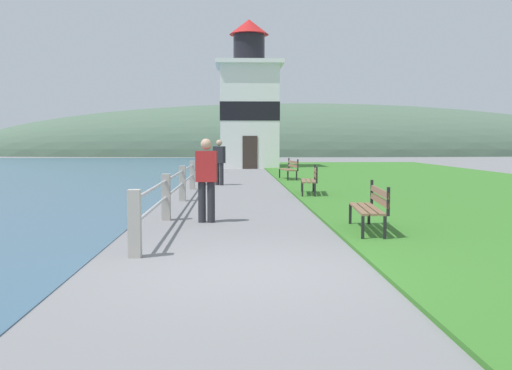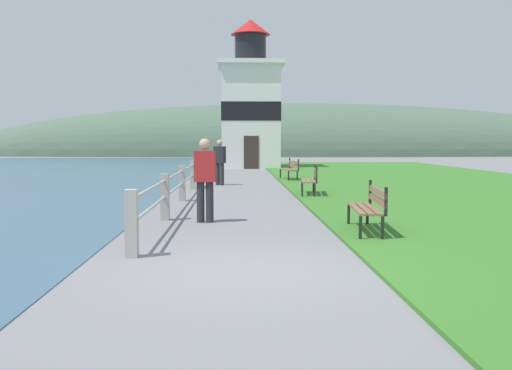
# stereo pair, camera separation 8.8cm
# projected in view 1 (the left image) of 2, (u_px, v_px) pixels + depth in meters

# --- Properties ---
(ground_plane) EXTENTS (160.00, 160.00, 0.00)m
(ground_plane) POSITION_uv_depth(u_px,v_px,m) (246.00, 272.00, 7.47)
(ground_plane) COLOR slate
(grass_verge) EXTENTS (12.00, 43.35, 0.06)m
(grass_verge) POSITION_uv_depth(u_px,v_px,m) (436.00, 184.00, 22.17)
(grass_verge) COLOR #387528
(grass_verge) RESTS_ON ground_plane
(seawall_railing) EXTENTS (0.18, 23.74, 1.00)m
(seawall_railing) POSITION_uv_depth(u_px,v_px,m) (192.00, 173.00, 20.09)
(seawall_railing) COLOR #A8A399
(seawall_railing) RESTS_ON ground_plane
(park_bench_near) EXTENTS (0.62, 1.83, 0.94)m
(park_bench_near) POSITION_uv_depth(u_px,v_px,m) (371.00, 205.00, 10.45)
(park_bench_near) COLOR brown
(park_bench_near) RESTS_ON ground_plane
(park_bench_midway) EXTENTS (0.65, 1.68, 0.94)m
(park_bench_midway) POSITION_uv_depth(u_px,v_px,m) (311.00, 179.00, 17.68)
(park_bench_midway) COLOR brown
(park_bench_midway) RESTS_ON ground_plane
(park_bench_far) EXTENTS (0.68, 1.79, 0.94)m
(park_bench_far) POSITION_uv_depth(u_px,v_px,m) (290.00, 168.00, 24.49)
(park_bench_far) COLOR brown
(park_bench_far) RESTS_ON ground_plane
(lighthouse) EXTENTS (4.12, 4.12, 9.28)m
(lighthouse) POSITION_uv_depth(u_px,v_px,m) (249.00, 106.00, 36.00)
(lighthouse) COLOR white
(lighthouse) RESTS_ON ground_plane
(person_strolling) EXTENTS (0.49, 0.40, 1.75)m
(person_strolling) POSITION_uv_depth(u_px,v_px,m) (219.00, 161.00, 21.91)
(person_strolling) COLOR #28282D
(person_strolling) RESTS_ON ground_plane
(person_by_railing) EXTENTS (0.45, 0.27, 1.76)m
(person_by_railing) POSITION_uv_depth(u_px,v_px,m) (206.00, 177.00, 11.91)
(person_by_railing) COLOR #28282D
(person_by_railing) RESTS_ON ground_plane
(distant_hillside) EXTENTS (80.00, 16.00, 12.00)m
(distant_hillside) POSITION_uv_depth(u_px,v_px,m) (303.00, 155.00, 66.46)
(distant_hillside) COLOR #4C6651
(distant_hillside) RESTS_ON ground_plane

